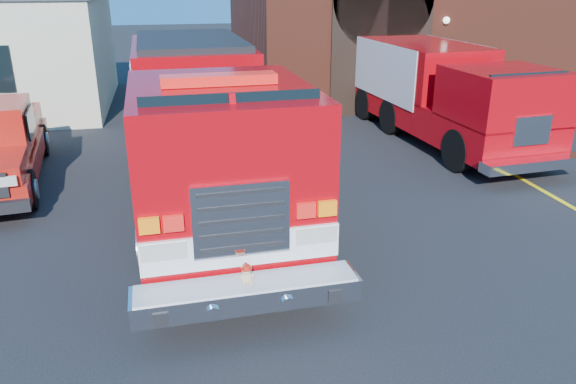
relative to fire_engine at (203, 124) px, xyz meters
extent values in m
plane|color=black|center=(1.14, -2.16, -1.69)|extent=(100.00, 100.00, 0.00)
cube|color=yellow|center=(7.64, -1.16, -1.69)|extent=(0.12, 3.00, 0.01)
cube|color=yellow|center=(7.64, 1.84, -1.69)|extent=(0.12, 3.00, 0.01)
cube|color=yellow|center=(7.64, 4.84, -1.69)|extent=(0.12, 3.00, 0.01)
cube|color=black|center=(6.64, 6.82, 0.31)|extent=(3.60, 0.12, 4.00)
cylinder|color=black|center=(-1.11, -3.58, -1.08)|extent=(0.42, 1.23, 1.22)
cylinder|color=black|center=(1.32, -3.51, -1.08)|extent=(0.42, 1.23, 1.22)
cube|color=#A9050C|center=(0.00, 0.00, -0.75)|extent=(3.05, 10.03, 1.00)
cube|color=#A9050C|center=(-0.07, 2.54, 0.52)|extent=(2.90, 4.94, 1.77)
cube|color=#A9050C|center=(0.09, -3.21, 0.58)|extent=(2.86, 3.62, 1.66)
cube|color=black|center=(0.13, -4.59, 1.02)|extent=(2.43, 0.16, 1.04)
cube|color=red|center=(0.09, -3.21, 1.49)|extent=(1.78, 0.43, 0.15)
cube|color=white|center=(0.14, -5.00, -0.53)|extent=(2.76, 0.15, 0.49)
cube|color=silver|center=(0.14, -5.01, -0.09)|extent=(1.33, 0.10, 1.04)
cube|color=silver|center=(0.15, -5.31, -1.05)|extent=(3.11, 0.70, 0.31)
cube|color=#B7B7BF|center=(-1.47, 2.50, 0.52)|extent=(0.16, 3.98, 1.44)
cube|color=#B7B7BF|center=(1.32, 2.58, 0.52)|extent=(0.16, 3.98, 1.44)
sphere|color=tan|center=(0.15, -5.31, -0.80)|extent=(0.17, 0.17, 0.16)
sphere|color=tan|center=(0.15, -5.32, -0.68)|extent=(0.14, 0.14, 0.13)
sphere|color=tan|center=(0.10, -5.30, -0.64)|extent=(0.05, 0.05, 0.05)
sphere|color=tan|center=(0.20, -5.30, -0.64)|extent=(0.05, 0.05, 0.05)
ellipsoid|color=red|center=(0.15, -5.31, -0.64)|extent=(0.14, 0.14, 0.08)
cylinder|color=red|center=(0.15, -5.32, -0.66)|extent=(0.16, 0.16, 0.01)
cylinder|color=black|center=(-3.74, 0.11, -1.26)|extent=(0.40, 0.89, 0.86)
cylinder|color=black|center=(6.37, 0.44, -1.14)|extent=(0.43, 1.11, 1.09)
cylinder|color=black|center=(8.54, 0.60, -1.14)|extent=(0.43, 1.11, 1.09)
cube|color=#A9050C|center=(7.25, 3.29, -0.85)|extent=(3.05, 8.09, 0.89)
cube|color=#A9050C|center=(7.15, 4.77, 0.29)|extent=(2.83, 5.12, 1.49)
cube|color=#A9050C|center=(7.46, 0.52, 0.19)|extent=(2.65, 2.55, 1.29)
cube|color=#B7B7BF|center=(5.90, 4.68, 0.19)|extent=(0.34, 4.16, 1.69)
cube|color=#B7B7BF|center=(8.39, 4.86, 0.19)|extent=(0.34, 4.16, 1.69)
cube|color=silver|center=(7.56, -0.91, -1.14)|extent=(2.70, 0.64, 0.25)
camera|label=1|loc=(-0.70, -11.87, 3.00)|focal=35.00mm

